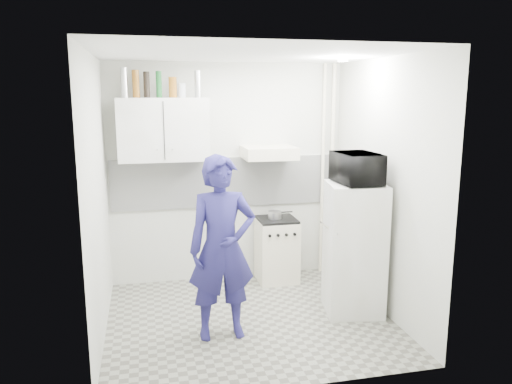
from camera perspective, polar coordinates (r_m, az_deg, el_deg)
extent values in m
plane|color=gray|center=(5.21, -0.76, -14.32)|extent=(2.80, 2.80, 0.00)
plane|color=white|center=(4.72, -0.84, 15.52)|extent=(2.80, 2.80, 0.00)
plane|color=silver|center=(6.01, -3.27, 2.11)|extent=(2.80, 0.00, 2.80)
plane|color=silver|center=(4.72, -17.68, -0.88)|extent=(0.00, 2.60, 2.60)
plane|color=silver|center=(5.26, 14.29, 0.50)|extent=(0.00, 2.60, 2.60)
imported|color=navy|center=(4.60, -3.90, -6.41)|extent=(0.64, 0.43, 1.71)
cube|color=beige|center=(6.10, 2.37, -6.69)|extent=(0.47, 0.47, 0.75)
cube|color=white|center=(5.26, 11.15, -6.34)|extent=(0.65, 0.65, 1.36)
cube|color=black|center=(5.99, 2.40, -3.16)|extent=(0.45, 0.45, 0.03)
cylinder|color=silver|center=(5.97, 2.15, -2.62)|extent=(0.16, 0.16, 0.09)
imported|color=black|center=(5.08, 11.50, 2.66)|extent=(0.57, 0.40, 0.31)
cylinder|color=silver|center=(5.68, -14.83, 11.99)|extent=(0.07, 0.07, 0.32)
cylinder|color=brown|center=(5.68, -13.58, 11.92)|extent=(0.08, 0.08, 0.30)
cylinder|color=black|center=(5.68, -12.39, 11.89)|extent=(0.07, 0.07, 0.28)
cylinder|color=#144C1E|center=(5.68, -11.03, 11.98)|extent=(0.06, 0.06, 0.29)
cylinder|color=brown|center=(5.69, -9.49, 11.71)|extent=(0.09, 0.09, 0.22)
cylinder|color=#B2B7BC|center=(5.70, -8.45, 11.39)|extent=(0.08, 0.08, 0.15)
cylinder|color=silver|center=(5.71, -6.67, 12.14)|extent=(0.07, 0.07, 0.30)
cube|color=white|center=(5.70, -10.55, 7.02)|extent=(1.00, 0.35, 0.70)
cube|color=beige|center=(5.82, 1.50, 4.52)|extent=(0.60, 0.50, 0.14)
cube|color=white|center=(6.01, -3.23, 1.15)|extent=(2.74, 0.03, 0.60)
cylinder|color=beige|center=(6.28, 8.66, 2.39)|extent=(0.05, 0.05, 2.60)
cylinder|color=beige|center=(6.23, 7.63, 2.36)|extent=(0.04, 0.04, 2.60)
cylinder|color=white|center=(5.20, 9.89, 14.62)|extent=(0.10, 0.10, 0.02)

